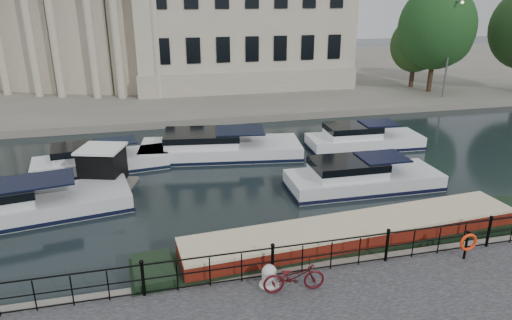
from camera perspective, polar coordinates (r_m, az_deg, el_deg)
The scene contains 12 objects.
ground_plane at distance 17.24m, azimuth -0.04°, elevation -11.80°, with size 160.00×160.00×0.00m, color black.
far_bank at distance 54.07m, azimuth -10.03°, elevation 10.29°, with size 120.00×42.00×0.55m, color #6B665B.
railing at distance 14.76m, azimuth 2.08°, elevation -12.29°, with size 24.14×0.14×1.22m.
civic_building at distance 49.05m, azimuth -11.34°, elevation 17.21°, with size 53.55×31.84×16.85m.
lamp_posts at distance 45.90m, azimuth 26.99°, elevation 12.52°, with size 8.24×1.55×8.07m.
bicycle at distance 14.27m, azimuth 4.77°, elevation -14.32°, with size 0.67×1.91×1.00m, color #480C11.
mooring_bollard at distance 14.55m, azimuth 1.66°, elevation -14.28°, with size 0.63×0.63×0.71m.
life_ring_post at distance 17.17m, azimuth 24.98°, elevation -9.34°, with size 0.65×0.18×1.06m.
narrowboat at distance 17.66m, azimuth 12.19°, elevation -10.08°, with size 16.33×3.30×1.59m.
harbour_hut at distance 23.72m, azimuth -18.55°, elevation -1.14°, with size 3.32×3.02×2.17m.
cabin_cruisers at distance 24.45m, azimuth -6.02°, elevation -1.02°, with size 27.86×10.40×1.99m.
trees at distance 47.09m, azimuth 25.49°, elevation 14.11°, with size 14.79×10.00×9.51m.
Camera 1 is at (-3.47, -14.24, 9.07)m, focal length 32.00 mm.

